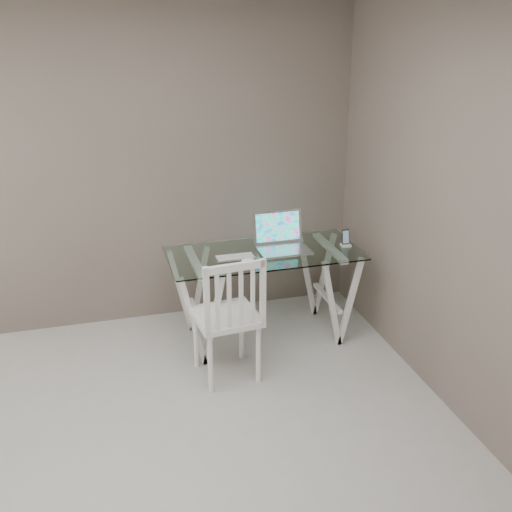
{
  "coord_description": "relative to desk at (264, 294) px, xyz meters",
  "views": [
    {
      "loc": [
        -0.26,
        -2.84,
        2.6
      ],
      "look_at": [
        0.91,
        1.31,
        0.85
      ],
      "focal_mm": 45.0,
      "sensor_mm": 36.0,
      "label": 1
    }
  ],
  "objects": [
    {
      "name": "mouse",
      "position": [
        -0.17,
        -0.16,
        0.38
      ],
      "size": [
        0.1,
        0.06,
        0.03
      ],
      "primitive_type": "ellipsoid",
      "color": "white",
      "rests_on": "desk"
    },
    {
      "name": "phone_dock",
      "position": [
        0.67,
        -0.04,
        0.4
      ],
      "size": [
        0.07,
        0.07,
        0.13
      ],
      "color": "white",
      "rests_on": "desk"
    },
    {
      "name": "keyboard",
      "position": [
        -0.24,
        -0.04,
        0.37
      ],
      "size": [
        0.31,
        0.13,
        0.01
      ],
      "primitive_type": "cube",
      "color": "silver",
      "rests_on": "desk"
    },
    {
      "name": "room",
      "position": [
        -1.13,
        -1.59,
        1.33
      ],
      "size": [
        4.5,
        4.52,
        2.71
      ],
      "color": "#AAA8A3",
      "rests_on": "ground"
    },
    {
      "name": "laptop",
      "position": [
        0.16,
        0.05,
        0.43
      ],
      "size": [
        0.4,
        0.34,
        0.28
      ],
      "color": "silver",
      "rests_on": "desk"
    },
    {
      "name": "desk",
      "position": [
        0.0,
        0.0,
        0.0
      ],
      "size": [
        1.5,
        0.7,
        0.75
      ],
      "color": "silver",
      "rests_on": "ground"
    },
    {
      "name": "chair",
      "position": [
        -0.41,
        -0.54,
        0.15
      ],
      "size": [
        0.48,
        0.48,
        0.97
      ],
      "rotation": [
        0.0,
        0.0,
        0.09
      ],
      "color": "white",
      "rests_on": "ground"
    }
  ]
}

